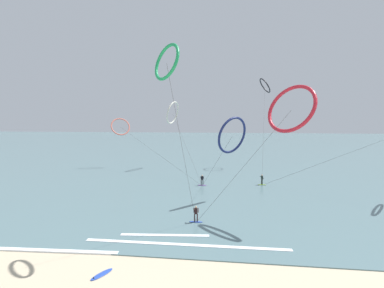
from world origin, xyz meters
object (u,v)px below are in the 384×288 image
kite_emerald (167,62)px  kite_charcoal (265,86)px  kite_coral (121,127)px  kite_navy (232,135)px  surfer_lime (262,180)px  surfboard_spare (102,274)px  kite_crimson (291,109)px  kite_ivory (173,113)px  surfer_cobalt (196,215)px  surfer_violet (202,181)px

kite_emerald → kite_charcoal: kite_charcoal is taller
kite_emerald → kite_coral: kite_emerald is taller
kite_emerald → kite_navy: 16.35m
surfer_lime → surfboard_spare: (-13.86, -29.71, -0.78)m
kite_charcoal → kite_crimson: bearing=167.2°
surfer_lime → kite_ivory: size_ratio=0.09×
surfer_cobalt → kite_coral: 40.41m
kite_charcoal → surfboard_spare: size_ratio=11.78×
kite_charcoal → kite_navy: bearing=155.8°
surfer_lime → kite_navy: size_ratio=0.15×
kite_navy → kite_charcoal: 32.85m
surfer_cobalt → kite_coral: bearing=-64.7°
kite_coral → surfboard_spare: kite_coral is taller
kite_emerald → surfboard_spare: bearing=-74.2°
kite_crimson → kite_ivory: bearing=165.0°
kite_ivory → surfer_violet: bearing=40.2°
surfer_cobalt → surfer_violet: (-0.97, 17.04, 0.00)m
kite_navy → kite_coral: 34.90m
kite_coral → surfboard_spare: 48.26m
kite_coral → kite_ivory: kite_ivory is taller
kite_navy → kite_charcoal: kite_charcoal is taller
surfboard_spare → kite_navy: bearing=65.7°
kite_coral → surfer_cobalt: bearing=-91.4°
surfer_cobalt → kite_navy: 12.30m
kite_crimson → kite_charcoal: size_ratio=0.63×
surfer_violet → kite_coral: (-19.75, 16.69, 8.12)m
surfer_lime → kite_ivory: (-17.63, 15.65, 11.16)m
surfer_lime → kite_coral: bearing=-138.9°
surfer_violet → surfer_lime: bearing=171.6°
surfer_lime → surfboard_spare: surfer_lime is taller
kite_emerald → kite_charcoal: (12.89, 44.35, 2.58)m
surfer_lime → kite_emerald: 29.67m
surfer_violet → kite_crimson: bearing=107.5°
kite_crimson → surfer_violet: bearing=170.0°
kite_navy → kite_ivory: bearing=-111.0°
surfer_cobalt → kite_coral: size_ratio=0.08×
surfer_cobalt → surfer_lime: 20.47m
surfer_violet → kite_navy: kite_navy is taller
kite_charcoal → surfboard_spare: (-16.28, -50.49, -18.02)m
surfer_cobalt → kite_coral: (-20.73, 33.73, 8.12)m
surfer_violet → kite_emerald: 26.47m
kite_ivory → kite_navy: bearing=41.5°
surfer_violet → surfboard_spare: 28.50m
surfer_violet → kite_ivory: bearing=-82.4°
surfer_violet → kite_ivory: 22.05m
kite_charcoal → kite_coral: bearing=89.4°
surfer_cobalt → kite_crimson: size_ratio=0.12×
kite_crimson → kite_ivory: size_ratio=0.72×
surfer_violet → kite_charcoal: 30.64m
kite_ivory → kite_charcoal: (20.06, 5.12, 6.08)m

